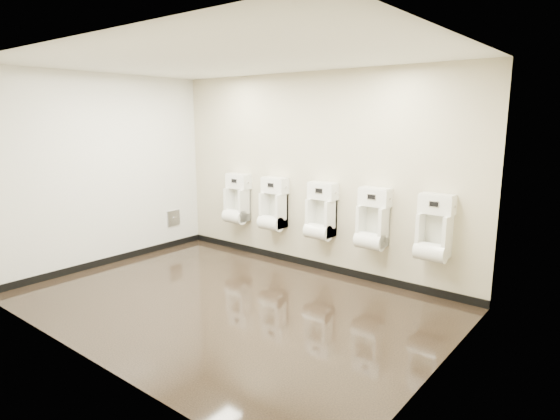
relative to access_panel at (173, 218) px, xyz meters
The scene contains 15 objects.
ground 2.80m from the access_panel, 25.81° to the right, with size 5.00×3.50×0.00m, color black.
ceiling 3.59m from the access_panel, 25.81° to the right, with size 5.00×3.50×0.00m, color silver.
back_wall 2.70m from the access_panel, 12.50° to the left, with size 5.00×0.02×2.80m, color beige.
front_wall 3.96m from the access_panel, 49.93° to the right, with size 5.00×0.02×2.80m, color beige.
left_wall 1.50m from the access_panel, 90.87° to the right, with size 0.02×3.50×2.80m, color beige.
right_wall 5.20m from the access_panel, 13.54° to the right, with size 0.02×3.50×2.80m, color beige.
tile_overlay_left 1.50m from the access_panel, 90.63° to the right, with size 0.01×3.50×2.80m, color white.
skirting_back 2.58m from the access_panel, 12.23° to the left, with size 5.00×0.02×0.10m, color black.
skirting_left 1.28m from the access_panel, 90.30° to the right, with size 0.02×3.50×0.10m, color black.
access_panel is the anchor object (origin of this frame).
urinal_0 1.22m from the access_panel, 20.45° to the left, with size 0.42×0.31×0.78m.
urinal_1 1.93m from the access_panel, 12.50° to the left, with size 0.42×0.31×0.78m.
urinal_2 2.77m from the access_panel, ahead, with size 0.42×0.31×0.78m.
urinal_3 3.56m from the access_panel, ahead, with size 0.42×0.31×0.78m.
urinal_4 4.36m from the access_panel, ahead, with size 0.42×0.31×0.78m.
Camera 1 is at (3.77, -3.74, 2.18)m, focal length 30.00 mm.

